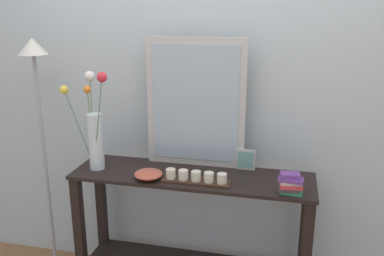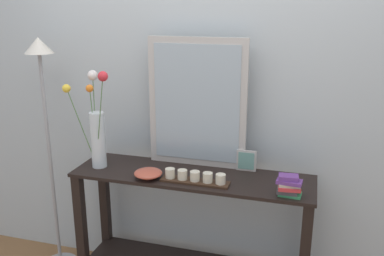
# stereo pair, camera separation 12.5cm
# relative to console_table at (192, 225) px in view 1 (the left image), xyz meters

# --- Properties ---
(wall_back) EXTENTS (6.40, 0.08, 2.70)m
(wall_back) POSITION_rel_console_table_xyz_m (0.00, 0.32, 0.83)
(wall_back) COLOR #B2BCC1
(wall_back) RESTS_ON ground
(console_table) EXTENTS (1.43, 0.40, 0.85)m
(console_table) POSITION_rel_console_table_xyz_m (0.00, 0.00, 0.00)
(console_table) COLOR black
(console_table) RESTS_ON ground
(mirror_leaning) EXTENTS (0.61, 0.03, 0.79)m
(mirror_leaning) POSITION_rel_console_table_xyz_m (-0.02, 0.17, 0.73)
(mirror_leaning) COLOR #B7B2AD
(mirror_leaning) RESTS_ON console_table
(tall_vase_left) EXTENTS (0.28, 0.22, 0.61)m
(tall_vase_left) POSITION_rel_console_table_xyz_m (-0.59, -0.04, 0.58)
(tall_vase_left) COLOR silver
(tall_vase_left) RESTS_ON console_table
(candle_tray) EXTENTS (0.39, 0.09, 0.07)m
(candle_tray) POSITION_rel_console_table_xyz_m (0.05, -0.10, 0.36)
(candle_tray) COLOR #382316
(candle_tray) RESTS_ON console_table
(picture_frame_small) EXTENTS (0.12, 0.01, 0.13)m
(picture_frame_small) POSITION_rel_console_table_xyz_m (0.30, 0.15, 0.40)
(picture_frame_small) COLOR #B7B2AD
(picture_frame_small) RESTS_ON console_table
(decorative_bowl) EXTENTS (0.16, 0.16, 0.05)m
(decorative_bowl) POSITION_rel_console_table_xyz_m (-0.23, -0.12, 0.36)
(decorative_bowl) COLOR #B24C38
(decorative_bowl) RESTS_ON console_table
(book_stack) EXTENTS (0.14, 0.10, 0.12)m
(book_stack) POSITION_rel_console_table_xyz_m (0.57, -0.13, 0.39)
(book_stack) COLOR #388E56
(book_stack) RESTS_ON console_table
(floor_lamp) EXTENTS (0.24, 0.24, 1.62)m
(floor_lamp) POSITION_rel_console_table_xyz_m (-1.01, 0.06, 0.58)
(floor_lamp) COLOR #9E9EA3
(floor_lamp) RESTS_ON ground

